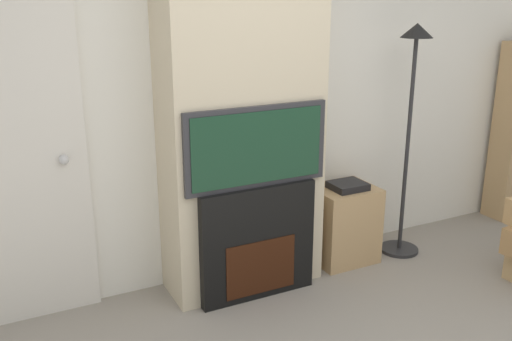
{
  "coord_description": "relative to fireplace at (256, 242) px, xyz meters",
  "views": [
    {
      "loc": [
        -1.53,
        -1.44,
        1.94
      ],
      "look_at": [
        0.0,
        1.59,
        0.87
      ],
      "focal_mm": 40.0,
      "sensor_mm": 36.0,
      "label": 1
    }
  ],
  "objects": [
    {
      "name": "fireplace",
      "position": [
        0.0,
        0.0,
        0.0
      ],
      "size": [
        0.79,
        0.15,
        0.77
      ],
      "color": "black",
      "rests_on": "ground_plane"
    },
    {
      "name": "chimney_breast",
      "position": [
        0.0,
        0.2,
        0.97
      ],
      "size": [
        1.04,
        0.41,
        2.7
      ],
      "color": "beige",
      "rests_on": "ground_plane"
    },
    {
      "name": "media_stand",
      "position": [
        0.82,
        0.18,
        -0.09
      ],
      "size": [
        0.45,
        0.39,
        0.62
      ],
      "color": "tan",
      "rests_on": "ground_plane"
    },
    {
      "name": "wall_back",
      "position": [
        0.0,
        0.44,
        0.97
      ],
      "size": [
        6.0,
        0.06,
        2.7
      ],
      "color": "silver",
      "rests_on": "ground_plane"
    },
    {
      "name": "television",
      "position": [
        0.0,
        -0.0,
        0.64
      ],
      "size": [
        0.96,
        0.07,
        0.51
      ],
      "color": "#2D2D33",
      "rests_on": "fireplace"
    },
    {
      "name": "floor_lamp",
      "position": [
        1.3,
        0.09,
        0.76
      ],
      "size": [
        0.29,
        0.29,
        1.73
      ],
      "color": "#262628",
      "rests_on": "ground_plane"
    },
    {
      "name": "entry_door",
      "position": [
        -1.42,
        0.38,
        0.66
      ],
      "size": [
        0.94,
        0.09,
        2.07
      ],
      "color": "silver",
      "rests_on": "ground_plane"
    }
  ]
}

